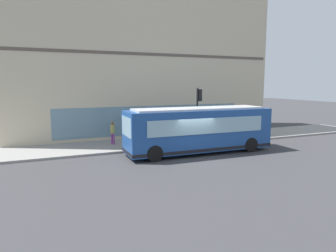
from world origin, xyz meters
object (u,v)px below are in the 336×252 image
Objects in this scene: pedestrian_by_light_pole at (113,131)px; pedestrian_walking_along_curb at (136,135)px; traffic_light_near_corner at (199,105)px; newspaper_vending_box at (192,132)px; city_bus_nearside at (199,130)px; fire_hydrant at (242,134)px.

pedestrian_walking_along_curb is at bearing -144.76° from pedestrian_by_light_pole.
traffic_light_near_corner reaches higher than newspaper_vending_box.
pedestrian_by_light_pole is 1.92× the size of newspaper_vending_box.
city_bus_nearside is 5.85× the size of pedestrian_by_light_pole.
pedestrian_walking_along_curb reaches higher than fire_hydrant.
pedestrian_walking_along_curb is (0.18, 4.93, -2.00)m from traffic_light_near_corner.
city_bus_nearside is 5.26m from newspaper_vending_box.
fire_hydrant is 0.46× the size of pedestrian_walking_along_curb.
city_bus_nearside is 6.25m from fire_hydrant.
pedestrian_by_light_pole is at bearing 72.44° from traffic_light_near_corner.
fire_hydrant is at bearing -64.70° from city_bus_nearside.
traffic_light_near_corner is at bearing 93.36° from fire_hydrant.
fire_hydrant is at bearing -89.58° from pedestrian_walking_along_curb.
newspaper_vending_box is at bearing -86.44° from pedestrian_by_light_pole.
city_bus_nearside reaches higher than newspaper_vending_box.
traffic_light_near_corner reaches higher than fire_hydrant.
pedestrian_walking_along_curb is 1.80× the size of newspaper_vending_box.
newspaper_vending_box reaches higher than fire_hydrant.
city_bus_nearside is 4.49m from pedestrian_walking_along_curb.
city_bus_nearside is 13.64× the size of fire_hydrant.
pedestrian_walking_along_curb is (2.57, 3.65, -0.48)m from city_bus_nearside.
traffic_light_near_corner is 6.76m from pedestrian_by_light_pole.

